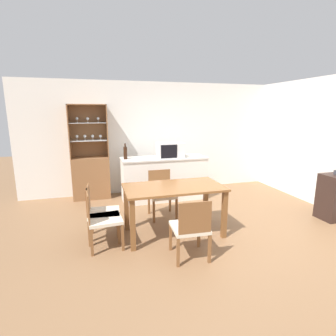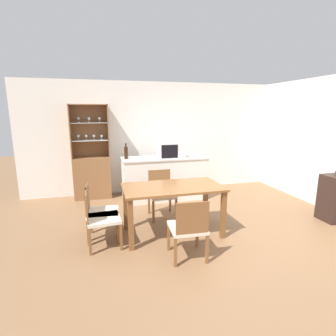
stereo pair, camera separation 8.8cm
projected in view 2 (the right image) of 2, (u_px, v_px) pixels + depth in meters
The scene contains 11 objects.
ground_plane at pixel (215, 235), 4.09m from camera, with size 18.00×18.00×0.00m, color brown.
wall_back at pixel (170, 137), 6.30m from camera, with size 6.80×0.06×2.55m.
kitchen_counter at pixel (165, 178), 5.70m from camera, with size 1.83×0.63×0.92m.
display_cabinet at pixel (92, 171), 5.77m from camera, with size 0.79×0.40×2.03m.
dining_table at pixel (173, 194), 4.01m from camera, with size 1.50×0.80×0.77m.
dining_chair_side_left_far at pixel (100, 212), 3.90m from camera, with size 0.48×0.48×0.83m.
dining_chair_head_near at pixel (188, 228), 3.36m from camera, with size 0.48×0.48×0.83m.
dining_chair_head_far at pixel (161, 194), 4.76m from camera, with size 0.45×0.45×0.83m.
dining_chair_side_left_near at pixel (100, 218), 3.67m from camera, with size 0.48×0.48×0.83m.
microwave at pixel (171, 150), 5.57m from camera, with size 0.54×0.38×0.31m.
wine_bottle at pixel (126, 153), 5.40m from camera, with size 0.08×0.08×0.32m.
Camera 2 is at (-1.68, -3.46, 1.89)m, focal length 28.00 mm.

